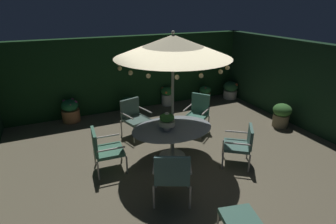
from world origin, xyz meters
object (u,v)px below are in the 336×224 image
(patio_dining_table, at_px, (172,133))
(ottoman_footrest, at_px, (240,219))
(patio_chair_northeast, at_px, (134,115))
(patio_chair_east, at_px, (104,148))
(patio_chair_southeast, at_px, (172,173))
(potted_plant_right_far, at_px, (230,90))
(patio_chair_south, at_px, (241,143))
(potted_plant_back_right, at_px, (167,95))
(potted_plant_right_near, at_px, (282,114))
(patio_umbrella, at_px, (173,46))
(patio_chair_north, at_px, (198,111))
(centerpiece_planter, at_px, (167,120))
(potted_plant_front_corner, at_px, (70,111))
(potted_plant_left_near, at_px, (128,106))
(potted_plant_back_left, at_px, (205,94))

(patio_dining_table, height_order, ottoman_footrest, patio_dining_table)
(patio_chair_northeast, bearing_deg, patio_chair_east, -128.13)
(patio_chair_southeast, xyz_separation_m, potted_plant_right_far, (4.35, 4.19, -0.27))
(patio_chair_southeast, relative_size, potted_plant_right_far, 1.62)
(patio_chair_south, relative_size, potted_plant_back_right, 1.40)
(potted_plant_right_far, distance_m, potted_plant_right_near, 2.63)
(patio_umbrella, bearing_deg, potted_plant_right_near, 3.33)
(patio_chair_north, height_order, patio_chair_east, patio_chair_north)
(patio_chair_south, bearing_deg, potted_plant_right_near, 25.29)
(patio_chair_north, xyz_separation_m, potted_plant_back_right, (0.06, 2.20, -0.23))
(patio_umbrella, bearing_deg, centerpiece_planter, -159.17)
(patio_dining_table, height_order, potted_plant_front_corner, patio_dining_table)
(patio_dining_table, relative_size, patio_chair_east, 1.93)
(patio_chair_north, xyz_separation_m, potted_plant_front_corner, (-3.11, 2.10, -0.24))
(ottoman_footrest, height_order, potted_plant_left_near, potted_plant_left_near)
(patio_chair_east, distance_m, potted_plant_right_far, 5.89)
(patio_umbrella, bearing_deg, potted_plant_back_left, 47.74)
(potted_plant_back_left, bearing_deg, ottoman_footrest, -116.87)
(patio_umbrella, height_order, patio_chair_east, patio_umbrella)
(patio_chair_south, xyz_separation_m, potted_plant_back_left, (1.46, 3.82, -0.24))
(potted_plant_front_corner, bearing_deg, patio_dining_table, -57.78)
(patio_dining_table, bearing_deg, potted_plant_front_corner, 122.22)
(potted_plant_right_far, bearing_deg, potted_plant_left_near, 179.22)
(patio_chair_south, height_order, potted_plant_back_left, patio_chair_south)
(centerpiece_planter, xyz_separation_m, patio_chair_northeast, (-0.28, 1.51, -0.42))
(potted_plant_left_near, bearing_deg, patio_chair_south, -69.25)
(potted_plant_front_corner, relative_size, potted_plant_back_right, 1.06)
(potted_plant_back_left, bearing_deg, patio_dining_table, -132.26)
(patio_dining_table, bearing_deg, potted_plant_right_near, 3.33)
(potted_plant_front_corner, xyz_separation_m, potted_plant_right_far, (5.61, -0.21, -0.01))
(patio_chair_south, bearing_deg, potted_plant_back_left, 69.15)
(patio_chair_east, relative_size, potted_plant_front_corner, 1.40)
(patio_chair_east, bearing_deg, potted_plant_right_far, 27.73)
(centerpiece_planter, xyz_separation_m, patio_chair_north, (1.36, 0.99, -0.39))
(patio_chair_south, bearing_deg, patio_chair_southeast, -165.39)
(potted_plant_right_far, bearing_deg, ottoman_footrest, -125.40)
(patio_chair_northeast, distance_m, potted_plant_left_near, 1.47)
(potted_plant_right_far, bearing_deg, potted_plant_back_left, 173.55)
(patio_umbrella, xyz_separation_m, potted_plant_right_near, (3.52, 0.20, -2.13))
(patio_chair_northeast, height_order, potted_plant_back_left, patio_chair_northeast)
(centerpiece_planter, relative_size, potted_plant_left_near, 0.75)
(patio_chair_southeast, xyz_separation_m, potted_plant_right_near, (4.16, 1.57, -0.23))
(centerpiece_planter, relative_size, patio_chair_northeast, 0.44)
(patio_chair_east, xyz_separation_m, patio_chair_southeast, (0.86, -1.45, 0.06))
(patio_chair_east, xyz_separation_m, potted_plant_right_near, (5.03, 0.12, -0.17))
(patio_chair_north, bearing_deg, patio_chair_south, -89.51)
(patio_dining_table, distance_m, centerpiece_planter, 0.40)
(patio_chair_north, height_order, patio_chair_south, patio_chair_north)
(patio_chair_east, height_order, patio_chair_southeast, patio_chair_southeast)
(potted_plant_back_left, bearing_deg, centerpiece_planter, -133.34)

